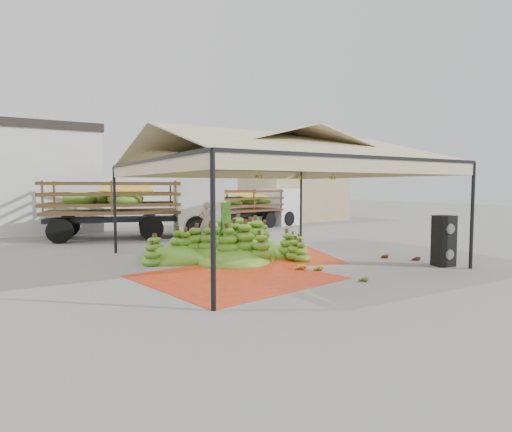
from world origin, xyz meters
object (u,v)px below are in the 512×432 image
truck_left (143,202)px  truck_right (254,203)px  banana_heap (231,238)px  vendor (206,222)px  speaker_stack (444,241)px

truck_left → truck_right: size_ratio=1.19×
banana_heap → truck_right: bearing=55.4°
banana_heap → vendor: size_ratio=3.43×
banana_heap → truck_left: truck_left is taller
speaker_stack → truck_right: (1.32, 13.19, 0.61)m
vendor → truck_left: 3.47m
speaker_stack → vendor: size_ratio=0.88×
speaker_stack → truck_left: (-5.56, 11.40, 0.87)m
vendor → truck_left: truck_left is taller
speaker_stack → truck_left: truck_left is taller
truck_right → banana_heap: bearing=-138.7°
speaker_stack → truck_left: bearing=126.8°
speaker_stack → truck_left: size_ratio=0.18×
banana_heap → vendor: 4.07m
truck_right → truck_left: bearing=-179.5°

